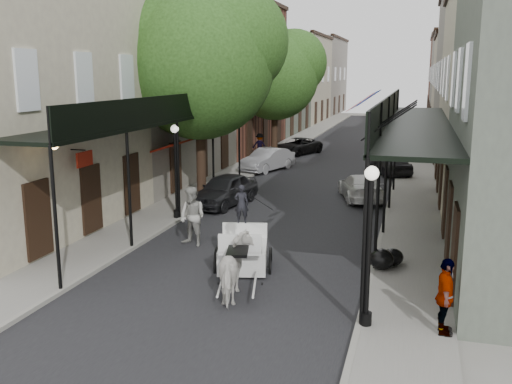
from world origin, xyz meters
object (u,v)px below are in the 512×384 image
Objects in this scene: lamppost_right_far at (400,142)px; car_left_far at (297,146)px; tree_near at (209,57)px; car_left_mid at (267,160)px; carriage at (244,232)px; lamppost_right_near at (369,244)px; horse at (237,268)px; car_right_near at (361,187)px; tree_far at (281,72)px; lamppost_left at (176,170)px; pedestrian_walking at (192,217)px; pedestrian_sidewalk_left at (260,146)px; car_right_far at (391,164)px; pedestrian_sidewalk_right at (445,297)px; car_left_near at (224,190)px.

lamppost_right_far reaches higher than car_left_far.
tree_near is 2.26× the size of car_left_far.
carriage is at bearing -58.20° from car_left_mid.
horse is at bearing 163.71° from lamppost_right_near.
lamppost_right_far is 0.90× the size of car_right_near.
lamppost_left is at bearing -89.54° from tree_far.
pedestrian_walking is (1.99, -7.18, -5.47)m from tree_near.
lamppost_right_far is (8.35, -6.18, -3.79)m from tree_far.
carriage is 1.67× the size of pedestrian_sidewalk_left.
pedestrian_walking reaches higher than car_right_near.
tree_far is at bearing -55.76° from car_right_far.
pedestrian_walking reaches higher than horse.
car_right_near is (4.80, 8.84, -0.42)m from pedestrian_walking.
lamppost_left is at bearing 37.03° from car_right_far.
horse is (-3.42, -19.00, -1.23)m from lamppost_right_far.
pedestrian_sidewalk_right is at bearing -85.14° from lamppost_right_far.
lamppost_right_far is 19.34m from horse.
car_left_near is (1.07, -1.18, -5.79)m from tree_near.
lamppost_left is 12.77m from pedestrian_sidewalk_right.
car_left_near is (-0.92, 6.00, -0.32)m from pedestrian_walking.
lamppost_right_near is at bearing -55.73° from tree_near.
car_right_near is at bearing 96.19° from lamppost_right_near.
lamppost_right_far is 0.87× the size of car_left_far.
lamppost_right_near is 8.11m from pedestrian_walking.
carriage is 0.67× the size of car_left_near.
pedestrian_sidewalk_left is at bearing 130.60° from car_left_mid.
pedestrian_sidewalk_left is 0.40× the size of car_right_near.
pedestrian_walking is at bearing 47.73° from car_right_far.
lamppost_right_near is 28.75m from car_left_far.
car_left_near is at bearing 33.74° from car_right_far.
carriage is 0.71× the size of car_right_far.
car_left_near is 6.39m from car_right_near.
lamppost_right_near is at bearing 69.03° from car_right_far.
car_left_near is 16.73m from car_left_far.
lamppost_right_far is 17.02m from carriage.
horse is 1.11× the size of pedestrian_sidewalk_right.
carriage is 0.64× the size of car_left_far.
tree_near is 5.86× the size of pedestrian_sidewalk_left.
pedestrian_sidewalk_left is (-3.09, 19.70, -0.08)m from pedestrian_walking.
car_right_near is at bearing -103.68° from lamppost_right_far.
pedestrian_sidewalk_left is 13.87m from car_left_near.
car_right_far is at bearing 65.46° from carriage.
lamppost_right_near is at bearing -46.00° from car_left_near.
horse is at bearing -34.19° from pedestrian_walking.
tree_far reaches higher than pedestrian_sidewalk_left.
pedestrian_sidewalk_left is at bearing -44.93° from car_right_far.
tree_near is 16.69m from pedestrian_sidewalk_right.
pedestrian_walking reaches higher than car_left_far.
car_left_near is 1.00× the size of car_right_near.
tree_near is 2.34× the size of car_left_mid.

